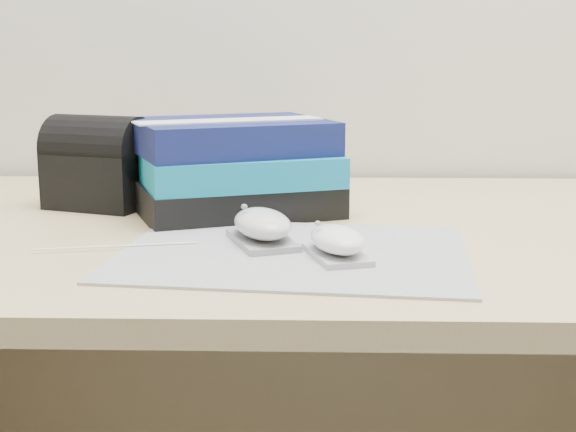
{
  "coord_description": "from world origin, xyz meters",
  "views": [
    {
      "loc": [
        -0.08,
        0.5,
        0.97
      ],
      "look_at": [
        -0.11,
        1.44,
        0.77
      ],
      "focal_mm": 50.0,
      "sensor_mm": 36.0,
      "label": 1
    }
  ],
  "objects_px": {
    "mouse_front": "(337,242)",
    "desk": "(364,366)",
    "pouch": "(98,163)",
    "mouse_rear": "(262,227)",
    "book_stack": "(234,167)"
  },
  "relations": [
    {
      "from": "mouse_rear",
      "to": "mouse_front",
      "type": "height_order",
      "value": "mouse_rear"
    },
    {
      "from": "mouse_front",
      "to": "pouch",
      "type": "relative_size",
      "value": 0.67
    },
    {
      "from": "mouse_front",
      "to": "book_stack",
      "type": "bearing_deg",
      "value": 117.56
    },
    {
      "from": "mouse_front",
      "to": "desk",
      "type": "bearing_deg",
      "value": 78.52
    },
    {
      "from": "mouse_rear",
      "to": "book_stack",
      "type": "relative_size",
      "value": 0.39
    },
    {
      "from": "mouse_rear",
      "to": "book_stack",
      "type": "bearing_deg",
      "value": 104.47
    },
    {
      "from": "mouse_rear",
      "to": "pouch",
      "type": "relative_size",
      "value": 0.78
    },
    {
      "from": "mouse_rear",
      "to": "pouch",
      "type": "distance_m",
      "value": 0.36
    },
    {
      "from": "desk",
      "to": "book_stack",
      "type": "xyz_separation_m",
      "value": [
        -0.2,
        0.02,
        0.3
      ]
    },
    {
      "from": "book_stack",
      "to": "pouch",
      "type": "distance_m",
      "value": 0.21
    },
    {
      "from": "book_stack",
      "to": "pouch",
      "type": "relative_size",
      "value": 1.99
    },
    {
      "from": "mouse_front",
      "to": "pouch",
      "type": "distance_m",
      "value": 0.46
    },
    {
      "from": "pouch",
      "to": "book_stack",
      "type": "bearing_deg",
      "value": -7.88
    },
    {
      "from": "desk",
      "to": "mouse_rear",
      "type": "bearing_deg",
      "value": -126.12
    },
    {
      "from": "mouse_front",
      "to": "pouch",
      "type": "xyz_separation_m",
      "value": [
        -0.35,
        0.3,
        0.05
      ]
    }
  ]
}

